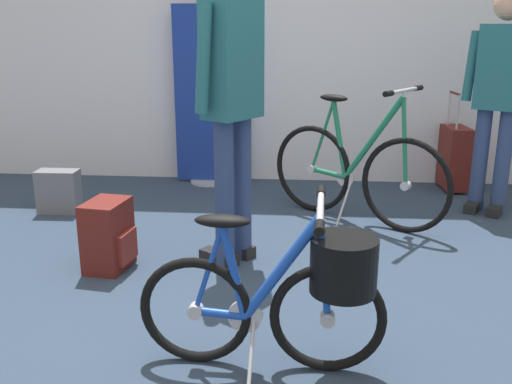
# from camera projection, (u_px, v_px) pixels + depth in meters

# --- Properties ---
(ground_plane) EXTENTS (7.39, 7.39, 0.00)m
(ground_plane) POSITION_uv_depth(u_px,v_px,m) (244.00, 305.00, 2.85)
(ground_plane) COLOR #2D3D51
(back_wall) EXTENTS (7.39, 0.10, 2.61)m
(back_wall) POSITION_uv_depth(u_px,v_px,m) (273.00, 32.00, 4.89)
(back_wall) COLOR silver
(back_wall) RESTS_ON ground_plane
(floor_banner_stand) EXTENTS (0.60, 0.36, 1.53)m
(floor_banner_stand) POSITION_uv_depth(u_px,v_px,m) (209.00, 106.00, 4.93)
(floor_banner_stand) COLOR #B7B7BC
(floor_banner_stand) RESTS_ON ground_plane
(folding_bike_foreground) EXTENTS (1.00, 0.53, 0.71)m
(folding_bike_foreground) POSITION_uv_depth(u_px,v_px,m) (293.00, 289.00, 2.22)
(folding_bike_foreground) COLOR black
(folding_bike_foreground) RESTS_ON ground_plane
(display_bike_left) EXTENTS (1.17, 0.82, 0.97)m
(display_bike_left) POSITION_uv_depth(u_px,v_px,m) (356.00, 171.00, 4.00)
(display_bike_left) COLOR black
(display_bike_left) RESTS_ON ground_plane
(visitor_near_wall) EXTENTS (0.38, 0.45, 1.77)m
(visitor_near_wall) POSITION_uv_depth(u_px,v_px,m) (232.00, 87.00, 3.10)
(visitor_near_wall) COLOR navy
(visitor_near_wall) RESTS_ON ground_plane
(visitor_browsing) EXTENTS (0.47, 0.37, 1.59)m
(visitor_browsing) POSITION_uv_depth(u_px,v_px,m) (499.00, 91.00, 4.06)
(visitor_browsing) COLOR navy
(visitor_browsing) RESTS_ON ground_plane
(rolling_suitcase) EXTENTS (0.20, 0.37, 0.83)m
(rolling_suitcase) POSITION_uv_depth(u_px,v_px,m) (454.00, 157.00, 4.80)
(rolling_suitcase) COLOR maroon
(rolling_suitcase) RESTS_ON ground_plane
(backpack_on_floor) EXTENTS (0.27, 0.31, 0.40)m
(backpack_on_floor) POSITION_uv_depth(u_px,v_px,m) (108.00, 236.00, 3.23)
(backpack_on_floor) COLOR maroon
(backpack_on_floor) RESTS_ON ground_plane
(handbag_on_floor) EXTENTS (0.31, 0.20, 0.32)m
(handbag_on_floor) POSITION_uv_depth(u_px,v_px,m) (59.00, 192.00, 4.24)
(handbag_on_floor) COLOR slate
(handbag_on_floor) RESTS_ON ground_plane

